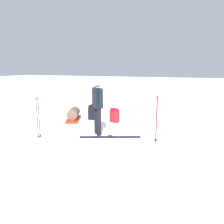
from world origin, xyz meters
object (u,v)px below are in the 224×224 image
(backpack_large_dark, at_px, (114,116))
(gear_sled, at_px, (74,115))
(ski_poles_planted_far, at_px, (157,117))
(skier_standing, at_px, (98,104))
(ski_pair_near, at_px, (110,137))
(backpack_bright, at_px, (93,112))
(ski_poles_planted_near, at_px, (38,116))

(backpack_large_dark, bearing_deg, gear_sled, -78.31)
(ski_poles_planted_far, xyz_separation_m, gear_sled, (-1.39, -3.54, -0.50))
(skier_standing, distance_m, ski_pair_near, 1.07)
(ski_pair_near, height_order, gear_sled, gear_sled)
(skier_standing, xyz_separation_m, backpack_bright, (-1.83, -1.10, -0.67))
(backpack_bright, height_order, ski_poles_planted_near, ski_poles_planted_near)
(ski_pair_near, bearing_deg, ski_poles_planted_far, 94.20)
(skier_standing, bearing_deg, ski_poles_planted_near, -56.27)
(ski_poles_planted_near, bearing_deg, backpack_large_dark, 152.91)
(skier_standing, relative_size, backpack_large_dark, 3.21)
(ski_pair_near, xyz_separation_m, backpack_large_dark, (-1.82, -0.58, 0.25))
(ski_pair_near, relative_size, backpack_large_dark, 3.30)
(skier_standing, relative_size, ski_poles_planted_near, 1.39)
(gear_sled, bearing_deg, ski_poles_planted_far, 68.51)
(ski_poles_planted_near, xyz_separation_m, ski_poles_planted_far, (-0.94, 3.29, 0.05))
(skier_standing, xyz_separation_m, gear_sled, (-1.35, -1.71, -0.73))
(backpack_large_dark, bearing_deg, backpack_bright, -98.45)
(backpack_large_dark, relative_size, gear_sled, 0.43)
(gear_sled, bearing_deg, backpack_large_dark, 101.69)
(backpack_bright, distance_m, ski_poles_planted_near, 2.86)
(ski_poles_planted_far, bearing_deg, backpack_bright, -122.57)
(ski_pair_near, bearing_deg, backpack_large_dark, -162.32)
(backpack_large_dark, distance_m, backpack_bright, 1.01)
(ski_pair_near, distance_m, backpack_bright, 2.54)
(gear_sled, bearing_deg, ski_pair_near, 55.69)
(ski_pair_near, xyz_separation_m, backpack_bright, (-1.97, -1.58, 0.28))
(ski_pair_near, xyz_separation_m, ski_poles_planted_far, (-0.10, 1.35, 0.72))
(skier_standing, distance_m, gear_sled, 2.30)
(skier_standing, distance_m, ski_poles_planted_near, 1.78)
(backpack_bright, height_order, gear_sled, backpack_bright)
(gear_sled, bearing_deg, backpack_bright, 128.47)
(ski_pair_near, bearing_deg, skier_standing, -106.37)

